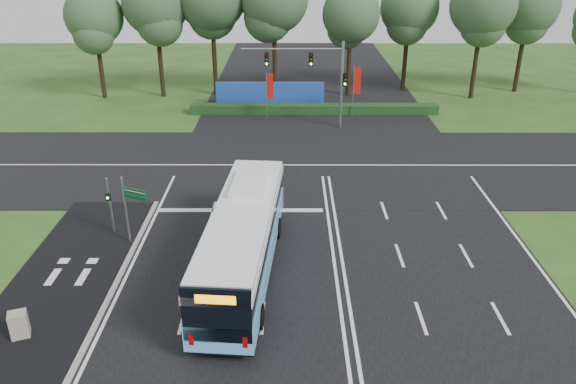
% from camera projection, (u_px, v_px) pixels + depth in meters
% --- Properties ---
extents(ground, '(120.00, 120.00, 0.00)m').
position_uv_depth(ground, '(333.00, 256.00, 27.89)').
color(ground, '#254F1A').
rests_on(ground, ground).
extents(road_main, '(20.00, 120.00, 0.04)m').
position_uv_depth(road_main, '(333.00, 256.00, 27.89)').
color(road_main, black).
rests_on(road_main, ground).
extents(road_cross, '(120.00, 14.00, 0.05)m').
position_uv_depth(road_cross, '(321.00, 165.00, 38.78)').
color(road_cross, black).
rests_on(road_cross, ground).
extents(bike_path, '(5.00, 18.00, 0.06)m').
position_uv_depth(bike_path, '(60.00, 290.00, 25.19)').
color(bike_path, black).
rests_on(bike_path, ground).
extents(kerb_strip, '(0.25, 18.00, 0.12)m').
position_uv_depth(kerb_strip, '(113.00, 289.00, 25.17)').
color(kerb_strip, gray).
rests_on(kerb_strip, ground).
extents(city_bus, '(3.55, 12.71, 3.60)m').
position_uv_depth(city_bus, '(243.00, 240.00, 25.74)').
color(city_bus, '#6AB8F6').
rests_on(city_bus, ground).
extents(pedestrian_signal, '(0.27, 0.41, 3.17)m').
position_uv_depth(pedestrian_signal, '(110.00, 204.00, 29.36)').
color(pedestrian_signal, gray).
rests_on(pedestrian_signal, ground).
extents(street_sign, '(1.33, 0.65, 3.68)m').
position_uv_depth(street_sign, '(130.00, 203.00, 28.05)').
color(street_sign, gray).
rests_on(street_sign, ground).
extents(utility_cabinet, '(0.85, 0.78, 1.15)m').
position_uv_depth(utility_cabinet, '(19.00, 325.00, 22.06)').
color(utility_cabinet, '#A29783').
rests_on(utility_cabinet, ground).
extents(banner_flag_left, '(0.60, 0.16, 4.09)m').
position_uv_depth(banner_flag_left, '(269.00, 89.00, 47.33)').
color(banner_flag_left, gray).
rests_on(banner_flag_left, ground).
extents(banner_flag_mid, '(0.65, 0.08, 4.39)m').
position_uv_depth(banner_flag_mid, '(356.00, 84.00, 48.24)').
color(banner_flag_mid, gray).
rests_on(banner_flag_mid, ground).
extents(traffic_light_gantry, '(8.41, 0.28, 7.00)m').
position_uv_depth(traffic_light_gantry, '(320.00, 71.00, 44.56)').
color(traffic_light_gantry, gray).
rests_on(traffic_light_gantry, ground).
extents(hedge, '(22.00, 1.20, 0.80)m').
position_uv_depth(hedge, '(314.00, 109.00, 49.98)').
color(hedge, '#133515').
rests_on(hedge, ground).
extents(blue_hoarding, '(10.00, 0.30, 2.20)m').
position_uv_depth(blue_hoarding, '(270.00, 94.00, 51.97)').
color(blue_hoarding, '#204BB2').
rests_on(blue_hoarding, ground).
extents(eucalyptus_row, '(53.20, 8.94, 12.62)m').
position_uv_depth(eucalyptus_row, '(335.00, 6.00, 52.48)').
color(eucalyptus_row, black).
rests_on(eucalyptus_row, ground).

